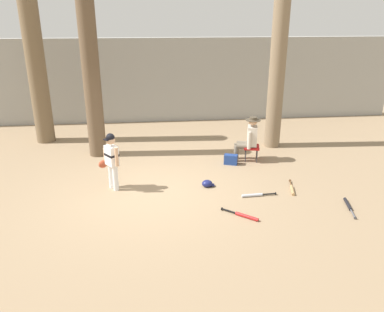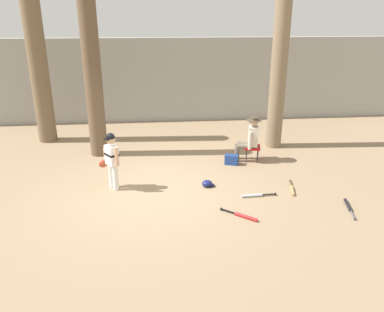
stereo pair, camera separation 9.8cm
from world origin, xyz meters
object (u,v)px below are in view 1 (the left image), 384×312
object	(u,v)px
seated_spectator	(248,138)
bat_red_barrel	(244,216)
tree_near_player	(92,82)
bat_wood_tan	(292,189)
tree_far_left	(34,52)
bat_aluminum_silver	(255,195)
handbag_beside_stool	(231,159)
tree_behind_spectator	(279,50)
young_ballplayer	(111,158)
folding_stool	(252,148)
bat_black_composite	(349,206)
batting_helmet_navy	(207,184)

from	to	relation	value
seated_spectator	bat_red_barrel	size ratio (longest dim) A/B	1.85
tree_near_player	bat_wood_tan	distance (m)	5.74
tree_near_player	tree_far_left	xyz separation A→B (m)	(-1.75, 1.41, 0.65)
bat_aluminum_silver	bat_red_barrel	size ratio (longest dim) A/B	1.18
handbag_beside_stool	bat_red_barrel	bearing A→B (deg)	-96.44
tree_near_player	tree_behind_spectator	bearing A→B (deg)	2.26
young_ballplayer	folding_stool	xyz separation A→B (m)	(3.53, 1.39, -0.38)
handbag_beside_stool	tree_behind_spectator	bearing A→B (deg)	41.27
young_ballplayer	bat_wood_tan	bearing A→B (deg)	-7.59
seated_spectator	tree_far_left	size ratio (longest dim) A/B	0.20
bat_aluminum_silver	folding_stool	bearing A→B (deg)	77.72
bat_aluminum_silver	bat_black_composite	xyz separation A→B (m)	(1.78, -0.68, 0.00)
handbag_beside_stool	bat_black_composite	bearing A→B (deg)	-53.61
bat_wood_tan	young_ballplayer	bearing A→B (deg)	172.41
bat_red_barrel	bat_aluminum_silver	bearing A→B (deg)	62.22
bat_wood_tan	bat_black_composite	distance (m)	1.24
folding_stool	handbag_beside_stool	world-z (taller)	folding_stool
tree_behind_spectator	tree_far_left	bearing A→B (deg)	169.92
batting_helmet_navy	tree_far_left	bearing A→B (deg)	139.35
batting_helmet_navy	folding_stool	bearing A→B (deg)	46.91
folding_stool	tree_far_left	distance (m)	6.73
tree_near_player	bat_red_barrel	bearing A→B (deg)	-50.37
bat_black_composite	bat_red_barrel	xyz separation A→B (m)	(-2.22, -0.17, -0.00)
folding_stool	bat_wood_tan	distance (m)	2.00
tree_near_player	bat_black_composite	size ratio (longest dim) A/B	5.79
handbag_beside_stool	bat_red_barrel	distance (m)	2.78
folding_stool	batting_helmet_navy	distance (m)	2.08
handbag_beside_stool	batting_helmet_navy	distance (m)	1.53
tree_far_left	tree_behind_spectator	bearing A→B (deg)	-10.08
folding_stool	bat_red_barrel	xyz separation A→B (m)	(-0.91, -2.97, -0.33)
young_ballplayer	bat_black_composite	size ratio (longest dim) A/B	1.61
young_ballplayer	seated_spectator	bearing A→B (deg)	22.34
young_ballplayer	tree_near_player	bearing A→B (deg)	104.62
tree_behind_spectator	folding_stool	bearing A→B (deg)	-129.37
tree_near_player	seated_spectator	xyz separation A→B (m)	(4.04, -0.90, -1.38)
tree_behind_spectator	bat_wood_tan	world-z (taller)	tree_behind_spectator
folding_stool	tree_near_player	bearing A→B (deg)	167.38
handbag_beside_stool	bat_black_composite	size ratio (longest dim) A/B	0.42
tree_far_left	bat_black_composite	xyz separation A→B (m)	(7.20, -5.13, -2.63)
tree_far_left	bat_black_composite	distance (m)	9.22
seated_spectator	handbag_beside_stool	world-z (taller)	seated_spectator
bat_aluminum_silver	bat_red_barrel	world-z (taller)	same
tree_far_left	bat_aluminum_silver	xyz separation A→B (m)	(5.42, -4.46, -2.63)
young_ballplayer	handbag_beside_stool	xyz separation A→B (m)	(2.93, 1.18, -0.61)
seated_spectator	bat_wood_tan	size ratio (longest dim) A/B	1.61
bat_red_barrel	tree_behind_spectator	bearing A→B (deg)	65.91
tree_far_left	bat_aluminum_silver	bearing A→B (deg)	-39.43
tree_near_player	folding_stool	xyz separation A→B (m)	(4.13, -0.93, -1.65)
tree_behind_spectator	batting_helmet_navy	bearing A→B (deg)	-131.55
tree_far_left	bat_wood_tan	size ratio (longest dim) A/B	8.24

